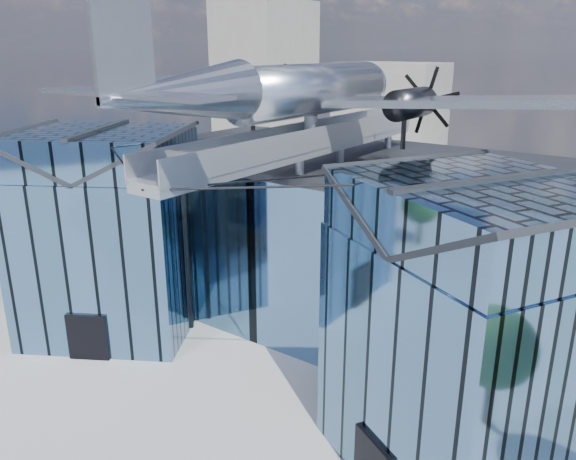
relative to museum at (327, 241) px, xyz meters
The scene contains 3 objects.
ground_plane 8.03m from the museum, 90.00° to the right, with size 120.00×120.00×0.00m, color #959699.
museum is the anchor object (origin of this frame).
bg_towers 44.92m from the museum, 88.14° to the left, with size 77.00×24.50×26.00m.
Camera 1 is at (15.72, -19.91, 15.99)m, focal length 35.00 mm.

